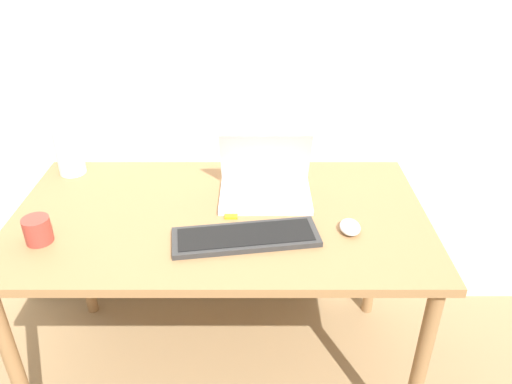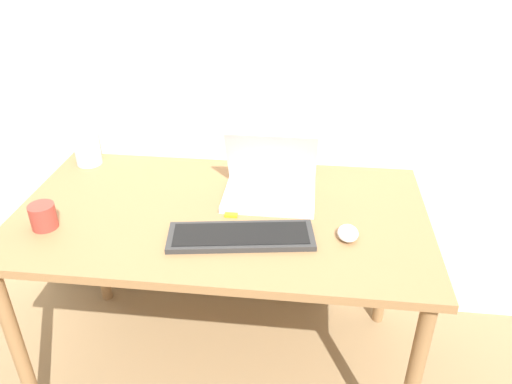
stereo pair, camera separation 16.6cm
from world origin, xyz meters
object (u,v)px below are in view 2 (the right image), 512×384
mp3_player (232,213)px  laptop (270,183)px  mouse (348,233)px  mug (43,216)px  keyboard (241,236)px  vase (84,133)px

mp3_player → laptop: bearing=50.0°
mouse → mug: mug is taller
mouse → keyboard: bearing=-172.5°
vase → mp3_player: 0.73m
vase → mug: (0.04, -0.47, -0.09)m
mouse → vase: size_ratio=0.33×
keyboard → mug: (-0.65, -0.01, 0.03)m
keyboard → vase: vase is taller
vase → mp3_player: size_ratio=5.09×
keyboard → vase: 0.85m
keyboard → vase: bearing=146.6°
mouse → mug: 1.00m
mouse → vase: (-1.04, 0.42, 0.12)m
vase → mp3_player: vase is taller
mouse → mug: (-0.99, -0.05, 0.02)m
keyboard → mouse: mouse is taller
laptop → mug: (-0.72, -0.29, -0.01)m
laptop → mouse: laptop is taller
laptop → mouse: size_ratio=3.55×
laptop → mug: bearing=-157.8°
keyboard → mug: mug is taller
laptop → vase: vase is taller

